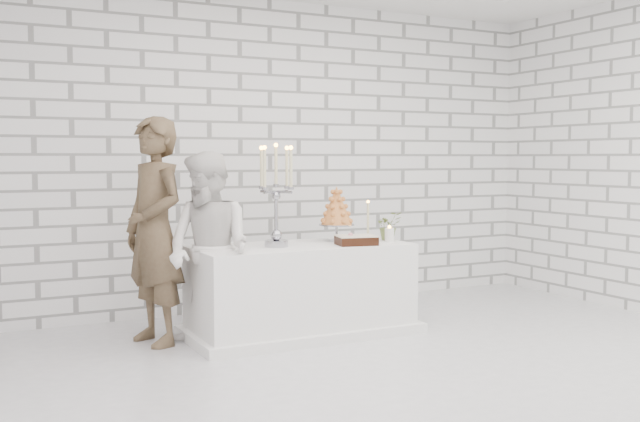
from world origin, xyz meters
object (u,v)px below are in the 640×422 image
Objects in this scene: bride at (209,250)px; candelabra at (276,195)px; cake_table at (301,289)px; groom at (154,231)px; croquembouche at (337,214)px.

candelabra is (0.59, 0.06, 0.41)m from bride.
cake_table is 0.92m from bride.
croquembouche is at bearing 68.64° from groom.
bride reaches higher than croquembouche.
bride reaches higher than cake_table.
candelabra is 0.66m from croquembouche.
cake_table is at bearing 62.50° from groom.
candelabra is at bearing -172.39° from cake_table.
candelabra is at bearing -168.67° from croquembouche.
bride is at bearing -173.88° from candelabra.
groom reaches higher than bride.
groom reaches higher than candelabra.
croquembouche reaches higher than cake_table.
cake_table is 0.83m from candelabra.
croquembouche is (1.55, -0.14, 0.09)m from groom.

